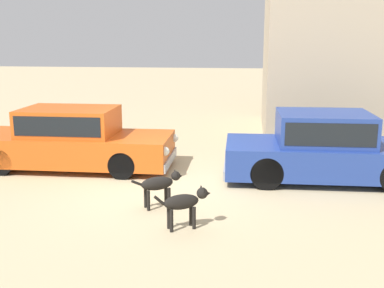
{
  "coord_description": "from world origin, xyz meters",
  "views": [
    {
      "loc": [
        1.75,
        -9.18,
        3.03
      ],
      "look_at": [
        0.56,
        0.2,
        0.9
      ],
      "focal_mm": 44.06,
      "sensor_mm": 36.0,
      "label": 1
    }
  ],
  "objects_px": {
    "stray_dog_spotted": "(160,184)",
    "stray_dog_tan": "(185,202)",
    "parked_sedan_second": "(324,147)",
    "parked_sedan_nearest": "(72,138)"
  },
  "relations": [
    {
      "from": "stray_dog_spotted",
      "to": "stray_dog_tan",
      "type": "distance_m",
      "value": 1.08
    },
    {
      "from": "parked_sedan_second",
      "to": "stray_dog_spotted",
      "type": "bearing_deg",
      "value": -147.49
    },
    {
      "from": "stray_dog_spotted",
      "to": "stray_dog_tan",
      "type": "bearing_deg",
      "value": -86.52
    },
    {
      "from": "parked_sedan_nearest",
      "to": "parked_sedan_second",
      "type": "relative_size",
      "value": 1.09
    },
    {
      "from": "stray_dog_spotted",
      "to": "stray_dog_tan",
      "type": "relative_size",
      "value": 0.99
    },
    {
      "from": "parked_sedan_nearest",
      "to": "stray_dog_tan",
      "type": "relative_size",
      "value": 5.41
    },
    {
      "from": "parked_sedan_second",
      "to": "stray_dog_tan",
      "type": "height_order",
      "value": "parked_sedan_second"
    },
    {
      "from": "parked_sedan_nearest",
      "to": "stray_dog_spotted",
      "type": "xyz_separation_m",
      "value": [
        2.59,
        -2.41,
        -0.27
      ]
    },
    {
      "from": "parked_sedan_second",
      "to": "stray_dog_spotted",
      "type": "height_order",
      "value": "parked_sedan_second"
    },
    {
      "from": "parked_sedan_nearest",
      "to": "parked_sedan_second",
      "type": "height_order",
      "value": "parked_sedan_second"
    }
  ]
}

